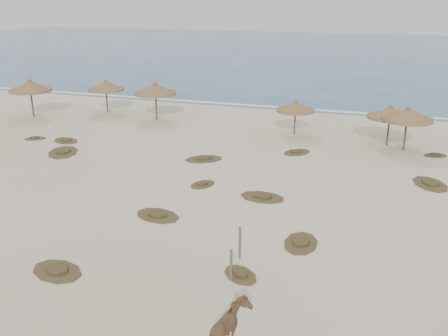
{
  "coord_description": "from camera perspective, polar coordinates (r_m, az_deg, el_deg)",
  "views": [
    {
      "loc": [
        8.68,
        -17.4,
        9.47
      ],
      "look_at": [
        1.02,
        5.0,
        1.3
      ],
      "focal_mm": 40.0,
      "sensor_mm": 36.0,
      "label": 1
    }
  ],
  "objects": [
    {
      "name": "palapa_0",
      "position": [
        44.17,
        -21.28,
        8.66
      ],
      "size": [
        4.42,
        4.42,
        3.2
      ],
      "rotation": [
        0.0,
        0.0,
        0.37
      ],
      "color": "#4E3E28",
      "rests_on": "ground"
    },
    {
      "name": "ground",
      "position": [
        21.63,
        -6.9,
        -7.08
      ],
      "size": [
        160.0,
        160.0,
        0.0
      ],
      "primitive_type": "plane",
      "color": "beige",
      "rests_on": "ground"
    },
    {
      "name": "palapa_3",
      "position": [
        36.1,
        8.18,
        6.91
      ],
      "size": [
        3.3,
        3.3,
        2.59
      ],
      "rotation": [
        0.0,
        0.0,
        -0.22
      ],
      "color": "#4E3E28",
      "rests_on": "ground"
    },
    {
      "name": "scrub_11",
      "position": [
        19.42,
        -18.54,
        -11.07
      ],
      "size": [
        2.43,
        1.91,
        0.16
      ],
      "rotation": [
        0.0,
        0.0,
        2.87
      ],
      "color": "brown",
      "rests_on": "ground"
    },
    {
      "name": "fence_post_far",
      "position": [
        17.68,
        0.8,
        -11.06
      ],
      "size": [
        0.12,
        0.12,
        1.21
      ],
      "primitive_type": "cylinder",
      "rotation": [
        0.0,
        0.0,
        0.41
      ],
      "color": "brown",
      "rests_on": "ground"
    },
    {
      "name": "scrub_3",
      "position": [
        24.85,
        4.41,
        -3.3
      ],
      "size": [
        2.37,
        1.64,
        0.16
      ],
      "rotation": [
        0.0,
        0.0,
        3.06
      ],
      "color": "brown",
      "rests_on": "ground"
    },
    {
      "name": "palapa_4",
      "position": [
        34.78,
        18.46,
        5.97
      ],
      "size": [
        3.99,
        3.99,
        2.82
      ],
      "rotation": [
        0.0,
        0.0,
        0.43
      ],
      "color": "#4E3E28",
      "rests_on": "ground"
    },
    {
      "name": "scrub_10",
      "position": [
        33.91,
        22.99,
        1.36
      ],
      "size": [
        1.69,
        1.43,
        0.16
      ],
      "rotation": [
        0.0,
        0.0,
        0.4
      ],
      "color": "brown",
      "rests_on": "ground"
    },
    {
      "name": "palapa_2",
      "position": [
        40.43,
        -7.84,
        8.86
      ],
      "size": [
        4.41,
        4.41,
        3.16
      ],
      "rotation": [
        0.0,
        0.0,
        0.39
      ],
      "color": "#4E3E28",
      "rests_on": "ground"
    },
    {
      "name": "scrub_4",
      "position": [
        20.58,
        8.76,
        -8.44
      ],
      "size": [
        1.39,
        2.09,
        0.16
      ],
      "rotation": [
        0.0,
        0.0,
        1.59
      ],
      "color": "brown",
      "rests_on": "ground"
    },
    {
      "name": "palapa_5",
      "position": [
        33.87,
        20.24,
        5.7
      ],
      "size": [
        3.23,
        3.23,
        3.01
      ],
      "rotation": [
        0.0,
        0.0,
        0.01
      ],
      "color": "#4E3E28",
      "rests_on": "ground"
    },
    {
      "name": "scrub_2",
      "position": [
        26.43,
        -2.47,
        -1.86
      ],
      "size": [
        1.5,
        1.81,
        0.16
      ],
      "rotation": [
        0.0,
        0.0,
        1.2
      ],
      "color": "brown",
      "rests_on": "ground"
    },
    {
      "name": "scrub_8",
      "position": [
        37.42,
        -20.8,
        3.2
      ],
      "size": [
        1.72,
        1.57,
        0.16
      ],
      "rotation": [
        0.0,
        0.0,
        0.57
      ],
      "color": "brown",
      "rests_on": "ground"
    },
    {
      "name": "palapa_1",
      "position": [
        44.01,
        -13.36,
        9.08
      ],
      "size": [
        3.74,
        3.74,
        2.89
      ],
      "rotation": [
        0.0,
        0.0,
        -0.24
      ],
      "color": "#4E3E28",
      "rests_on": "ground"
    },
    {
      "name": "scrub_7",
      "position": [
        32.19,
        8.32,
        1.81
      ],
      "size": [
        2.18,
        2.31,
        0.16
      ],
      "rotation": [
        0.0,
        0.0,
        0.92
      ],
      "color": "brown",
      "rests_on": "ground"
    },
    {
      "name": "scrub_1",
      "position": [
        33.49,
        -17.93,
        1.75
      ],
      "size": [
        2.88,
        3.32,
        0.16
      ],
      "rotation": [
        0.0,
        0.0,
        2.03
      ],
      "color": "brown",
      "rests_on": "ground"
    },
    {
      "name": "scrub_5",
      "position": [
        28.64,
        22.5,
        -1.68
      ],
      "size": [
        2.45,
        2.89,
        0.16
      ],
      "rotation": [
        0.0,
        0.0,
        1.99
      ],
      "color": "brown",
      "rests_on": "ground"
    },
    {
      "name": "scrub_9",
      "position": [
        22.97,
        -7.61,
        -5.35
      ],
      "size": [
        2.51,
        1.94,
        0.16
      ],
      "rotation": [
        0.0,
        0.0,
        2.9
      ],
      "color": "brown",
      "rests_on": "ground"
    },
    {
      "name": "foam_line",
      "position": [
        45.26,
        7.47,
        6.8
      ],
      "size": [
        70.0,
        0.6,
        0.01
      ],
      "primitive_type": "cube",
      "color": "white",
      "rests_on": "ground"
    },
    {
      "name": "scrub_12",
      "position": [
        18.24,
        1.89,
        -12.06
      ],
      "size": [
        1.8,
        1.73,
        0.16
      ],
      "rotation": [
        0.0,
        0.0,
        2.45
      ],
      "color": "brown",
      "rests_on": "ground"
    },
    {
      "name": "ocean",
      "position": [
        93.29,
        13.8,
        12.68
      ],
      "size": [
        200.0,
        100.0,
        0.01
      ],
      "primitive_type": "cube",
      "color": "navy",
      "rests_on": "ground"
    },
    {
      "name": "scrub_6",
      "position": [
        36.13,
        -17.62,
        3.02
      ],
      "size": [
        2.41,
        2.03,
        0.16
      ],
      "rotation": [
        0.0,
        0.0,
        2.74
      ],
      "color": "brown",
      "rests_on": "ground"
    },
    {
      "name": "horse",
      "position": [
        14.4,
        0.59,
        -18.21
      ],
      "size": [
        0.92,
        1.82,
        1.5
      ],
      "primitive_type": "imported",
      "rotation": [
        0.0,
        0.0,
        3.08
      ],
      "color": "brown",
      "rests_on": "ground"
    },
    {
      "name": "fence_post_near",
      "position": [
        19.08,
        1.82,
        -8.51
      ],
      "size": [
        0.11,
        0.11,
        1.3
      ],
      "primitive_type": "cylinder",
      "rotation": [
        0.0,
        0.0,
        -0.17
      ],
      "color": "brown",
      "rests_on": "ground"
    },
    {
      "name": "scrub_13",
      "position": [
        30.56,
        -2.32,
        1.07
      ],
      "size": [
        2.77,
        2.54,
        0.16
      ],
      "rotation": [
        0.0,
        0.0,
        0.59
      ],
      "color": "brown",
      "rests_on": "ground"
    }
  ]
}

